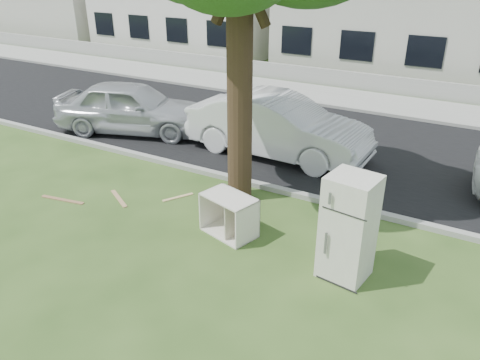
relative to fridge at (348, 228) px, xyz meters
The scene contains 13 objects.
ground 2.77m from the fridge, behind, with size 120.00×120.00×0.00m, color #2D4A1A.
road 6.46m from the fridge, 114.01° to the left, with size 120.00×7.00×0.01m, color black.
kerb_near 3.59m from the fridge, 138.65° to the left, with size 120.00×0.18×0.12m, color gray.
kerb_far 9.79m from the fridge, 105.48° to the left, with size 120.00×0.18×0.12m, color gray.
sidewalk 11.18m from the fridge, 103.49° to the left, with size 120.00×2.80×0.01m, color gray.
low_wall 12.72m from the fridge, 101.81° to the left, with size 120.00×0.15×0.70m, color gray.
fridge is the anchor object (origin of this frame).
cabinet 2.46m from the fridge, behind, with size 1.05×0.65×0.82m, color silver.
plank_a 6.49m from the fridge, behind, with size 1.11×0.09×0.02m, color #906845.
plank_b 5.41m from the fridge, behind, with size 0.94×0.09×0.02m, color tan.
plank_c 4.39m from the fridge, 168.01° to the left, with size 0.74×0.08×0.02m, color tan.
car_center 5.49m from the fridge, 127.61° to the left, with size 1.76×5.04×1.66m, color silver.
car_left 8.96m from the fridge, 154.50° to the left, with size 1.87×4.65×1.58m, color #A9ACB1.
Camera 1 is at (4.31, -6.48, 4.97)m, focal length 35.00 mm.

